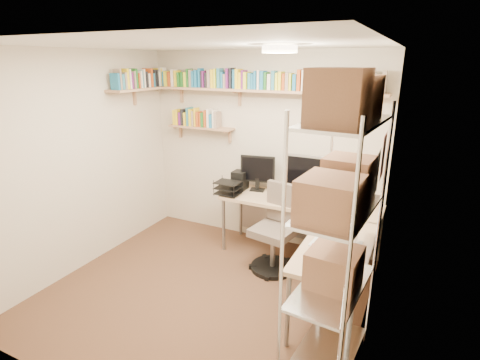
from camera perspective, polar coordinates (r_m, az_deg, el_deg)
ground at (r=4.21m, az=-5.45°, el=-16.59°), size 3.20×3.20×0.00m
room_shell at (r=3.58m, az=-6.09°, el=4.39°), size 3.24×3.04×2.52m
wall_shelves at (r=4.83m, az=-2.25°, el=13.65°), size 3.12×1.09×0.80m
corner_desk at (r=4.36m, az=8.65°, el=-4.40°), size 2.00×1.90×1.30m
office_chair at (r=4.43m, az=5.50°, el=-8.26°), size 0.54×0.56×1.02m
wire_rack at (r=2.62m, az=14.91°, el=-1.44°), size 0.52×0.94×2.33m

